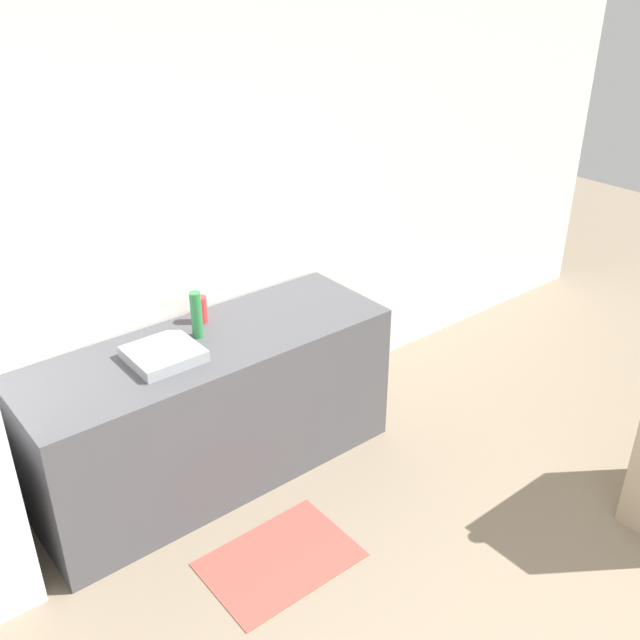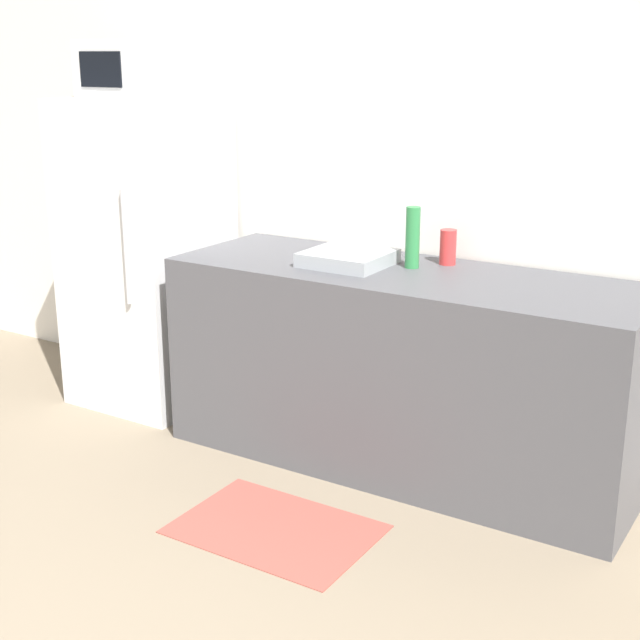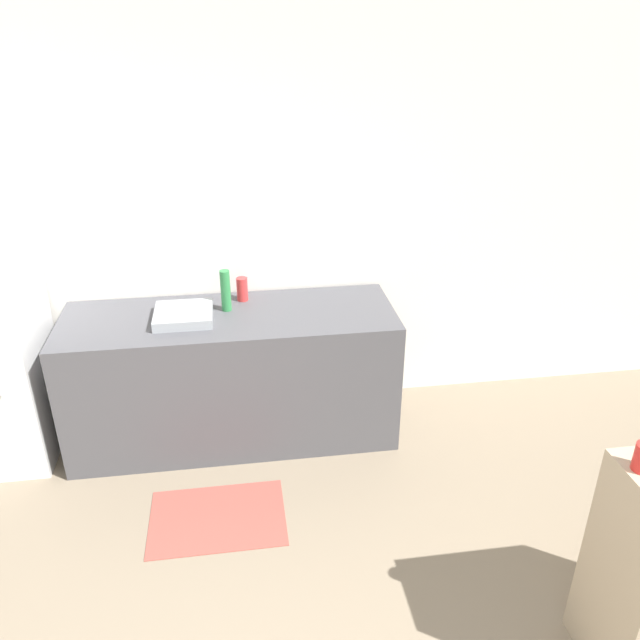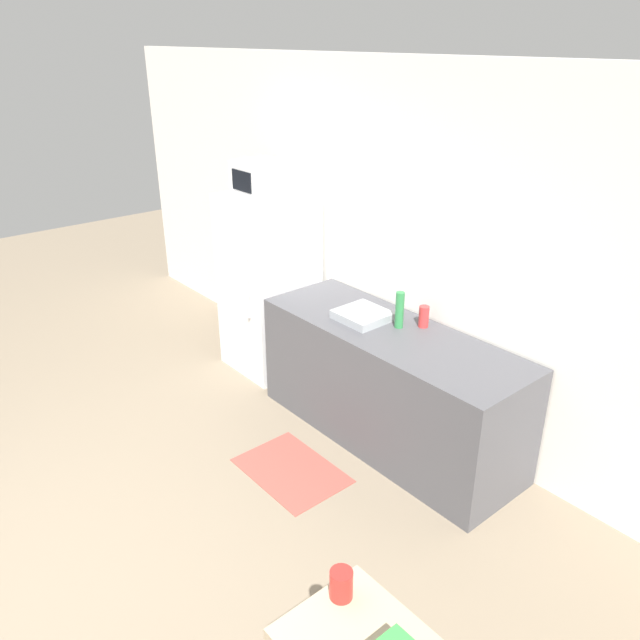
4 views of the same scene
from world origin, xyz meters
The scene contains 6 objects.
wall_back centered at (0.00, 3.03, 1.30)m, with size 8.00×0.06×2.60m, color white.
counter centered at (0.09, 2.63, 0.43)m, with size 2.04×0.70×0.86m, color #4C4C51.
sink_basin centered at (-0.18, 2.61, 0.89)m, with size 0.34×0.33×0.06m, color #9EA3A8.
bottle_tall centered at (0.08, 2.71, 0.99)m, with size 0.06×0.06×0.26m, color #2D7F42.
bottle_short centered at (0.18, 2.85, 0.94)m, with size 0.07×0.07×0.15m, color red.
kitchen_rug centered at (-0.04, 1.84, 0.00)m, with size 0.74×0.52×0.01m, color #99473D.
Camera 3 is at (0.14, -0.84, 2.50)m, focal length 35.00 mm.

